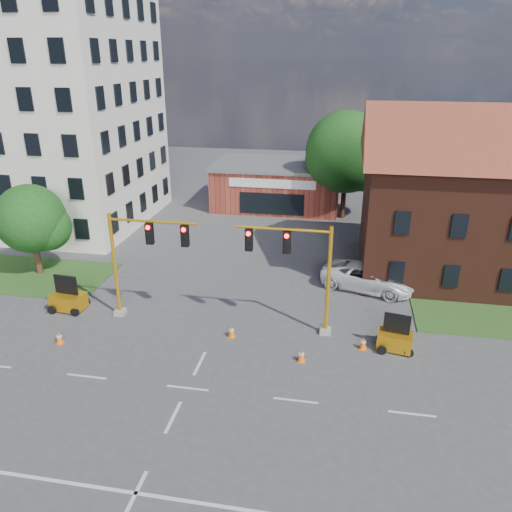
% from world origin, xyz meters
% --- Properties ---
extents(ground, '(120.00, 120.00, 0.00)m').
position_xyz_m(ground, '(0.00, 0.00, 0.00)').
color(ground, '#444446').
rests_on(ground, ground).
extents(lane_markings, '(60.00, 36.00, 0.01)m').
position_xyz_m(lane_markings, '(0.00, -3.00, 0.01)').
color(lane_markings, silver).
rests_on(lane_markings, ground).
extents(office_block, '(18.40, 15.40, 20.60)m').
position_xyz_m(office_block, '(-20.00, 21.90, 10.31)').
color(office_block, silver).
rests_on(office_block, ground).
extents(brick_shop, '(12.40, 8.40, 4.30)m').
position_xyz_m(brick_shop, '(0.00, 29.98, 2.16)').
color(brick_shop, maroon).
rests_on(brick_shop, ground).
extents(tree_large, '(7.65, 7.28, 9.75)m').
position_xyz_m(tree_large, '(6.87, 27.08, 5.85)').
color(tree_large, '#3A2215').
rests_on(tree_large, ground).
extents(tree_nw_front, '(4.83, 4.60, 6.32)m').
position_xyz_m(tree_nw_front, '(-13.77, 10.58, 3.84)').
color(tree_nw_front, '#3A2215').
rests_on(tree_nw_front, ground).
extents(signal_mast_west, '(5.30, 0.60, 6.20)m').
position_xyz_m(signal_mast_west, '(-4.36, 6.00, 3.92)').
color(signal_mast_west, gray).
rests_on(signal_mast_west, ground).
extents(signal_mast_east, '(5.30, 0.60, 6.20)m').
position_xyz_m(signal_mast_east, '(4.36, 6.00, 3.92)').
color(signal_mast_east, gray).
rests_on(signal_mast_east, ground).
extents(trailer_west, '(1.99, 1.42, 2.14)m').
position_xyz_m(trailer_west, '(-9.24, 6.00, 0.67)').
color(trailer_west, orange).
rests_on(trailer_west, ground).
extents(trailer_east, '(1.90, 1.45, 1.95)m').
position_xyz_m(trailer_east, '(9.60, 5.04, 0.61)').
color(trailer_east, orange).
rests_on(trailer_east, ground).
extents(cone_a, '(0.40, 0.40, 0.70)m').
position_xyz_m(cone_a, '(-7.82, 2.47, 0.34)').
color(cone_a, '#FF650D').
rests_on(cone_a, ground).
extents(cone_b, '(0.40, 0.40, 0.70)m').
position_xyz_m(cone_b, '(1.01, 4.71, 0.34)').
color(cone_b, '#FF650D').
rests_on(cone_b, ground).
extents(cone_c, '(0.40, 0.40, 0.70)m').
position_xyz_m(cone_c, '(4.95, 3.06, 0.34)').
color(cone_c, '#FF650D').
rests_on(cone_c, ground).
extents(cone_d, '(0.40, 0.40, 0.70)m').
position_xyz_m(cone_d, '(8.00, 4.77, 0.34)').
color(cone_d, '#FF650D').
rests_on(cone_d, ground).
extents(pickup_white, '(6.53, 4.35, 1.67)m').
position_xyz_m(pickup_white, '(8.42, 12.09, 0.83)').
color(pickup_white, white).
rests_on(pickup_white, ground).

